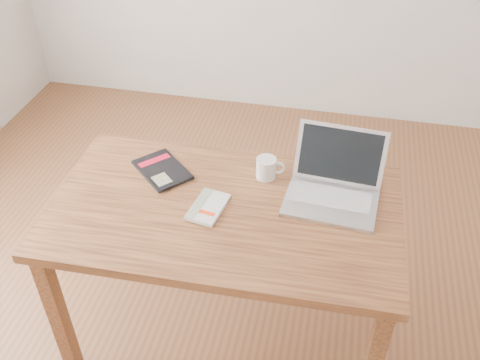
% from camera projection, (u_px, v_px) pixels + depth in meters
% --- Properties ---
extents(room, '(4.04, 4.04, 2.70)m').
position_uv_depth(room, '(204.00, 55.00, 1.77)').
color(room, brown).
rests_on(room, ground).
extents(desk, '(1.39, 0.81, 0.75)m').
position_uv_depth(desk, '(225.00, 224.00, 2.14)').
color(desk, brown).
rests_on(desk, ground).
extents(white_guidebook, '(0.15, 0.21, 0.02)m').
position_uv_depth(white_guidebook, '(208.00, 207.00, 2.08)').
color(white_guidebook, silver).
rests_on(white_guidebook, desk).
extents(black_guidebook, '(0.30, 0.29, 0.01)m').
position_uv_depth(black_guidebook, '(162.00, 170.00, 2.27)').
color(black_guidebook, black).
rests_on(black_guidebook, desk).
extents(laptop, '(0.38, 0.36, 0.24)m').
position_uv_depth(laptop, '(334.00, 185.00, 2.11)').
color(laptop, silver).
rests_on(laptop, desk).
extents(coffee_mug, '(0.12, 0.08, 0.09)m').
position_uv_depth(coffee_mug, '(267.00, 168.00, 2.21)').
color(coffee_mug, white).
rests_on(coffee_mug, desk).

